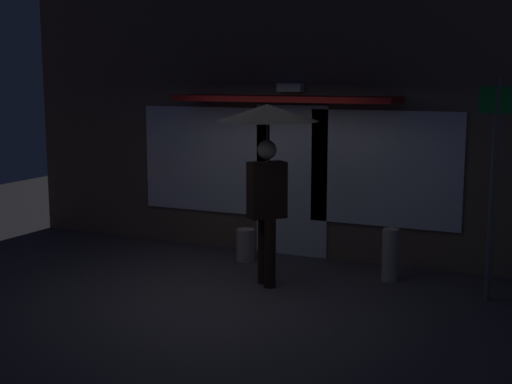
{
  "coord_description": "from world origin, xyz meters",
  "views": [
    {
      "loc": [
        3.77,
        -7.38,
        2.6
      ],
      "look_at": [
        0.15,
        0.6,
        1.18
      ],
      "focal_mm": 50.0,
      "sensor_mm": 36.0,
      "label": 1
    }
  ],
  "objects": [
    {
      "name": "sidewalk_bollard_2",
      "position": [
        -0.46,
        1.58,
        0.23
      ],
      "size": [
        0.26,
        0.26,
        0.46
      ],
      "primitive_type": "cylinder",
      "color": "#B2A899",
      "rests_on": "ground"
    },
    {
      "name": "ground_plane",
      "position": [
        0.0,
        0.0,
        0.0
      ],
      "size": [
        18.0,
        18.0,
        0.0
      ],
      "primitive_type": "plane",
      "color": "#423F44"
    },
    {
      "name": "sidewalk_bollard",
      "position": [
        1.66,
        1.44,
        0.34
      ],
      "size": [
        0.21,
        0.21,
        0.68
      ],
      "primitive_type": "cylinder",
      "color": "#B2A899",
      "rests_on": "ground"
    },
    {
      "name": "building_facade",
      "position": [
        -0.0,
        2.34,
        2.2
      ],
      "size": [
        9.05,
        1.0,
        4.46
      ],
      "color": "brown",
      "rests_on": "ground"
    },
    {
      "name": "person_with_umbrella",
      "position": [
        0.3,
        0.6,
        1.84
      ],
      "size": [
        1.27,
        1.27,
        2.27
      ],
      "rotation": [
        0.0,
        0.0,
        -2.34
      ],
      "color": "black",
      "rests_on": "ground"
    },
    {
      "name": "street_sign_post",
      "position": [
        2.91,
        1.11,
        1.46
      ],
      "size": [
        0.4,
        0.07,
        2.59
      ],
      "color": "#595B60",
      "rests_on": "ground"
    }
  ]
}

